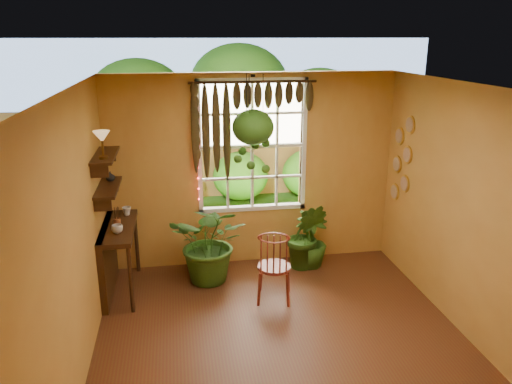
% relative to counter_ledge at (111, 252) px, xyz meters
% --- Properties ---
extents(floor, '(4.50, 4.50, 0.00)m').
position_rel_counter_ledge_xyz_m(floor, '(1.91, -1.60, -0.55)').
color(floor, '#512F17').
rests_on(floor, ground).
extents(ceiling, '(4.50, 4.50, 0.00)m').
position_rel_counter_ledge_xyz_m(ceiling, '(1.91, -1.60, 2.15)').
color(ceiling, silver).
rests_on(ceiling, wall_back).
extents(wall_back, '(4.00, 0.00, 4.00)m').
position_rel_counter_ledge_xyz_m(wall_back, '(1.91, 0.65, 0.80)').
color(wall_back, gold).
rests_on(wall_back, floor).
extents(wall_left, '(0.00, 4.50, 4.50)m').
position_rel_counter_ledge_xyz_m(wall_left, '(-0.09, -1.60, 0.80)').
color(wall_left, gold).
rests_on(wall_left, floor).
extents(wall_right, '(0.00, 4.50, 4.50)m').
position_rel_counter_ledge_xyz_m(wall_right, '(3.91, -1.60, 0.80)').
color(wall_right, gold).
rests_on(wall_right, floor).
extents(window, '(1.52, 0.10, 1.86)m').
position_rel_counter_ledge_xyz_m(window, '(1.91, 0.68, 1.15)').
color(window, white).
rests_on(window, wall_back).
extents(valance_vine, '(1.70, 0.12, 1.10)m').
position_rel_counter_ledge_xyz_m(valance_vine, '(1.82, 0.56, 1.73)').
color(valance_vine, '#3C2310').
rests_on(valance_vine, window).
extents(string_lights, '(0.03, 0.03, 1.54)m').
position_rel_counter_ledge_xyz_m(string_lights, '(1.15, 0.59, 1.20)').
color(string_lights, '#FF2633').
rests_on(string_lights, window).
extents(wall_plates, '(0.04, 0.32, 1.10)m').
position_rel_counter_ledge_xyz_m(wall_plates, '(3.89, 0.19, 1.00)').
color(wall_plates, beige).
rests_on(wall_plates, wall_right).
extents(counter_ledge, '(0.40, 1.20, 0.90)m').
position_rel_counter_ledge_xyz_m(counter_ledge, '(0.00, 0.00, 0.00)').
color(counter_ledge, '#3C2310').
rests_on(counter_ledge, floor).
extents(shelf_lower, '(0.25, 0.90, 0.04)m').
position_rel_counter_ledge_xyz_m(shelf_lower, '(0.03, 0.00, 0.85)').
color(shelf_lower, '#3C2310').
rests_on(shelf_lower, wall_left).
extents(shelf_upper, '(0.25, 0.90, 0.04)m').
position_rel_counter_ledge_xyz_m(shelf_upper, '(0.03, 0.00, 1.25)').
color(shelf_upper, '#3C2310').
rests_on(shelf_upper, wall_left).
extents(backyard, '(14.00, 10.00, 12.00)m').
position_rel_counter_ledge_xyz_m(backyard, '(2.15, 5.27, 0.73)').
color(backyard, '#224F16').
rests_on(backyard, ground).
extents(windsor_chair, '(0.50, 0.52, 1.11)m').
position_rel_counter_ledge_xyz_m(windsor_chair, '(1.99, -0.54, -0.23)').
color(windsor_chair, maroon).
rests_on(windsor_chair, floor).
extents(potted_plant_left, '(1.25, 1.17, 1.12)m').
position_rel_counter_ledge_xyz_m(potted_plant_left, '(1.27, 0.10, 0.01)').
color(potted_plant_left, '#1D4412').
rests_on(potted_plant_left, floor).
extents(potted_plant_mid, '(0.63, 0.56, 0.97)m').
position_rel_counter_ledge_xyz_m(potted_plant_mid, '(2.60, 0.27, -0.07)').
color(potted_plant_mid, '#1D4412').
rests_on(potted_plant_mid, floor).
extents(potted_plant_right, '(0.54, 0.54, 0.81)m').
position_rel_counter_ledge_xyz_m(potted_plant_right, '(2.69, 0.32, -0.15)').
color(potted_plant_right, '#1D4412').
rests_on(potted_plant_right, floor).
extents(hanging_basket, '(0.54, 0.54, 1.27)m').
position_rel_counter_ledge_xyz_m(hanging_basket, '(1.86, 0.32, 1.41)').
color(hanging_basket, black).
rests_on(hanging_basket, ceiling).
extents(cup_a, '(0.14, 0.14, 0.10)m').
position_rel_counter_ledge_xyz_m(cup_a, '(0.13, -0.24, 0.40)').
color(cup_a, silver).
rests_on(cup_a, counter_ledge).
extents(cup_b, '(0.15, 0.15, 0.11)m').
position_rel_counter_ledge_xyz_m(cup_b, '(0.19, 0.38, 0.40)').
color(cup_b, beige).
rests_on(cup_b, counter_ledge).
extents(brush_jar, '(0.09, 0.09, 0.33)m').
position_rel_counter_ledge_xyz_m(brush_jar, '(0.11, -0.04, 0.48)').
color(brush_jar, brown).
rests_on(brush_jar, counter_ledge).
extents(shelf_vase, '(0.14, 0.14, 0.12)m').
position_rel_counter_ledge_xyz_m(shelf_vase, '(0.04, 0.24, 0.93)').
color(shelf_vase, '#B2AD99').
rests_on(shelf_vase, shelf_lower).
extents(tiffany_lamp, '(0.19, 0.19, 0.32)m').
position_rel_counter_ledge_xyz_m(tiffany_lamp, '(0.05, -0.24, 1.50)').
color(tiffany_lamp, brown).
rests_on(tiffany_lamp, shelf_upper).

